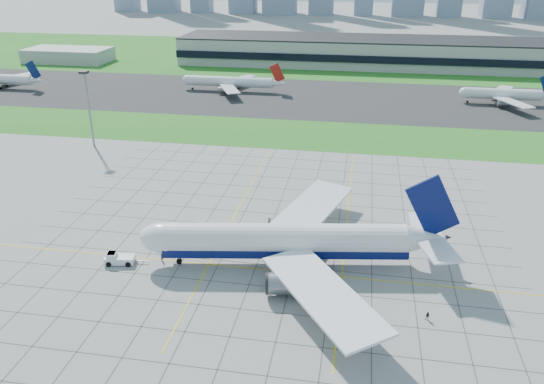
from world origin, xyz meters
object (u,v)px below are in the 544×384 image
object	(u,v)px
crew_far	(428,316)
distant_jet_2	(504,94)
distant_jet_1	(230,82)
crew_near	(162,257)
light_mast	(88,100)
airliner	(287,241)
pushback_tug	(118,259)

from	to	relation	value
crew_far	distant_jet_2	world-z (taller)	distant_jet_2
distant_jet_1	crew_near	bearing A→B (deg)	-81.47
light_mast	distant_jet_1	size ratio (longest dim) A/B	0.53
airliner	distant_jet_1	xyz separation A→B (m)	(-49.63, 150.90, -1.18)
crew_far	airliner	bearing A→B (deg)	166.85
airliner	crew_near	world-z (taller)	airliner
pushback_tug	light_mast	bearing A→B (deg)	111.41
light_mast	airliner	size ratio (longest dim) A/B	0.39
crew_near	distant_jet_1	world-z (taller)	distant_jet_1
crew_far	distant_jet_2	size ratio (longest dim) A/B	0.04
light_mast	crew_near	distance (m)	85.22
light_mast	crew_far	size ratio (longest dim) A/B	14.77
light_mast	crew_near	world-z (taller)	light_mast
light_mast	airliner	distance (m)	100.27
light_mast	distant_jet_1	distance (m)	91.47
airliner	distant_jet_1	bearing A→B (deg)	99.17
airliner	pushback_tug	world-z (taller)	airliner
light_mast	pushback_tug	bearing A→B (deg)	-59.55
airliner	crew_near	xyz separation A→B (m)	(-26.50, -3.26, -4.77)
crew_near	airliner	bearing A→B (deg)	-76.61
light_mast	crew_near	bearing A→B (deg)	-53.56
airliner	pushback_tug	bearing A→B (deg)	179.98
pushback_tug	crew_near	distance (m)	9.09
crew_far	distant_jet_2	bearing A→B (deg)	88.27
crew_far	pushback_tug	bearing A→B (deg)	-173.58
distant_jet_2	crew_near	bearing A→B (deg)	-123.74
crew_near	crew_far	size ratio (longest dim) A/B	1.04
crew_near	crew_far	xyz separation A→B (m)	(54.02, -11.05, -0.04)
airliner	crew_near	bearing A→B (deg)	177.97
crew_near	distant_jet_2	xyz separation A→B (m)	(100.45, 150.40, 3.58)
distant_jet_1	distant_jet_2	xyz separation A→B (m)	(123.57, -3.75, -0.00)
airliner	distant_jet_1	world-z (taller)	airliner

